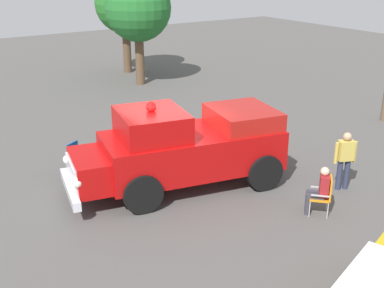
% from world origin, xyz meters
% --- Properties ---
extents(ground_plane, '(60.00, 60.00, 0.00)m').
position_xyz_m(ground_plane, '(0.00, 0.00, 0.00)').
color(ground_plane, '#514F4C').
extents(vintage_fire_truck, '(3.41, 6.27, 2.59)m').
position_xyz_m(vintage_fire_truck, '(0.46, 0.21, 1.20)').
color(vintage_fire_truck, black).
rests_on(vintage_fire_truck, ground).
extents(lawn_chair_near_truck, '(0.69, 0.69, 1.02)m').
position_xyz_m(lawn_chair_near_truck, '(3.76, 2.27, 0.59)').
color(lawn_chair_near_truck, '#B7BABF').
rests_on(lawn_chair_near_truck, ground).
extents(lawn_chair_by_car, '(0.66, 0.66, 1.02)m').
position_xyz_m(lawn_chair_by_car, '(-0.33, 3.40, 0.59)').
color(lawn_chair_by_car, '#B7BABF').
rests_on(lawn_chair_by_car, ground).
extents(lawn_chair_spare, '(0.67, 0.67, 1.02)m').
position_xyz_m(lawn_chair_spare, '(-1.92, -2.05, 0.59)').
color(lawn_chair_spare, '#B7BABF').
rests_on(lawn_chair_spare, ground).
extents(spectator_seated, '(0.64, 0.64, 1.29)m').
position_xyz_m(spectator_seated, '(3.66, 2.18, 0.70)').
color(spectator_seated, '#383842').
rests_on(spectator_seated, ground).
extents(spectator_standing, '(0.40, 0.63, 1.68)m').
position_xyz_m(spectator_standing, '(3.04, 3.81, 0.96)').
color(spectator_standing, '#2D334C').
rests_on(spectator_standing, ground).
extents(oak_tree_left, '(3.24, 3.24, 5.39)m').
position_xyz_m(oak_tree_left, '(-10.76, 4.76, 3.73)').
color(oak_tree_left, brown).
rests_on(oak_tree_left, ground).
extents(oak_tree_right, '(3.24, 3.24, 5.38)m').
position_xyz_m(oak_tree_right, '(-13.60, 5.45, 3.73)').
color(oak_tree_right, brown).
rests_on(oak_tree_right, ground).
extents(traffic_cone, '(0.40, 0.40, 0.64)m').
position_xyz_m(traffic_cone, '(-2.47, 2.16, 0.31)').
color(traffic_cone, orange).
rests_on(traffic_cone, ground).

